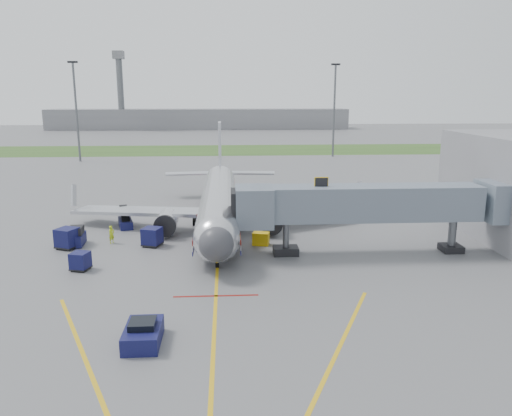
{
  "coord_description": "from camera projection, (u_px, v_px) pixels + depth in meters",
  "views": [
    {
      "loc": [
        0.87,
        -36.91,
        13.87
      ],
      "look_at": [
        3.64,
        9.6,
        3.2
      ],
      "focal_mm": 35.0,
      "sensor_mm": 36.0,
      "label": 1
    }
  ],
  "objects": [
    {
      "name": "ramp_worker",
      "position": [
        112.0,
        234.0,
        47.31
      ],
      "size": [
        0.7,
        0.74,
        1.71
      ],
      "primitive_type": "imported",
      "rotation": [
        0.0,
        0.0,
        0.92
      ],
      "color": "#AAC417",
      "rests_on": "ground"
    },
    {
      "name": "ground_power_cart",
      "position": [
        261.0,
        239.0,
        46.84
      ],
      "size": [
        1.7,
        1.35,
        1.2
      ],
      "color": "#E1B10D",
      "rests_on": "ground"
    },
    {
      "name": "baggage_tug",
      "position": [
        76.0,
        237.0,
        46.69
      ],
      "size": [
        1.5,
        2.64,
        1.79
      ],
      "color": "#0D103B",
      "rests_on": "ground"
    },
    {
      "name": "grass_strip",
      "position": [
        223.0,
        150.0,
        126.53
      ],
      "size": [
        300.0,
        25.0,
        0.01
      ],
      "primitive_type": "cube",
      "color": "#2D4C1E",
      "rests_on": "ground"
    },
    {
      "name": "distant_terminal",
      "position": [
        199.0,
        119.0,
        202.91
      ],
      "size": [
        120.0,
        14.0,
        8.0
      ],
      "primitive_type": "cube",
      "color": "slate",
      "rests_on": "ground"
    },
    {
      "name": "baggage_cart_c",
      "position": [
        152.0,
        237.0,
        46.44
      ],
      "size": [
        2.05,
        2.05,
        1.74
      ],
      "color": "#0D103B",
      "rests_on": "ground"
    },
    {
      "name": "jet_bridge",
      "position": [
        364.0,
        204.0,
        43.57
      ],
      "size": [
        25.3,
        4.0,
        6.9
      ],
      "color": "slate",
      "rests_on": "ground"
    },
    {
      "name": "pushback_tug",
      "position": [
        143.0,
        334.0,
        28.32
      ],
      "size": [
        2.03,
        3.3,
        1.37
      ],
      "color": "#0D103B",
      "rests_on": "ground"
    },
    {
      "name": "baggage_cart_b",
      "position": [
        80.0,
        261.0,
        40.11
      ],
      "size": [
        1.67,
        1.67,
        1.47
      ],
      "color": "#0D103B",
      "rests_on": "ground"
    },
    {
      "name": "belt_loader",
      "position": [
        125.0,
        222.0,
        53.25
      ],
      "size": [
        2.15,
        4.14,
        1.95
      ],
      "color": "#0D103B",
      "rests_on": "ground"
    },
    {
      "name": "airliner",
      "position": [
        219.0,
        202.0,
        53.21
      ],
      "size": [
        32.1,
        35.67,
        10.25
      ],
      "color": "silver",
      "rests_on": "ground"
    },
    {
      "name": "ground",
      "position": [
        217.0,
        276.0,
        38.96
      ],
      "size": [
        400.0,
        400.0,
        0.0
      ],
      "primitive_type": "plane",
      "color": "#565659",
      "rests_on": "ground"
    },
    {
      "name": "baggage_cart_a",
      "position": [
        67.0,
        238.0,
        45.72
      ],
      "size": [
        2.31,
        2.31,
        1.89
      ],
      "color": "#0D103B",
      "rests_on": "ground"
    },
    {
      "name": "control_tower",
      "position": [
        120.0,
        85.0,
        193.34
      ],
      "size": [
        4.0,
        4.0,
        30.0
      ],
      "color": "#595B60",
      "rests_on": "ground"
    },
    {
      "name": "apron_markings",
      "position": [
        215.0,
        317.0,
        31.76
      ],
      "size": [
        21.52,
        50.0,
        0.01
      ],
      "color": "gold",
      "rests_on": "ground"
    },
    {
      "name": "light_mast_right",
      "position": [
        334.0,
        108.0,
        110.98
      ],
      "size": [
        2.0,
        0.44,
        20.4
      ],
      "color": "#595B60",
      "rests_on": "ground"
    },
    {
      "name": "light_mast_left",
      "position": [
        76.0,
        109.0,
        102.93
      ],
      "size": [
        2.0,
        0.44,
        20.4
      ],
      "color": "#595B60",
      "rests_on": "ground"
    }
  ]
}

